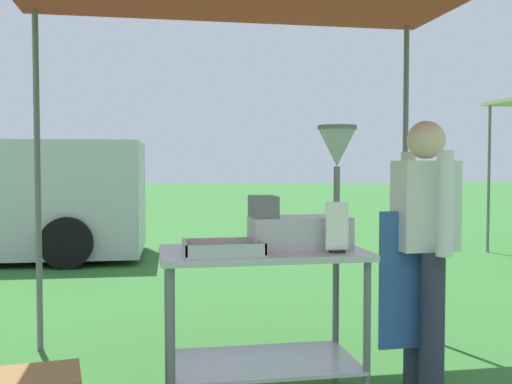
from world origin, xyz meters
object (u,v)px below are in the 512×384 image
object	(u,v)px
menu_sign	(337,231)
vendor	(424,243)
donut_tray	(223,250)
donut_cart	(262,293)
donut_fryer	(306,208)

from	to	relation	value
menu_sign	vendor	distance (m)	0.60
donut_tray	menu_sign	bearing A→B (deg)	-4.38
menu_sign	donut_cart	bearing A→B (deg)	153.33
donut_cart	donut_fryer	world-z (taller)	donut_fryer
donut_tray	menu_sign	size ratio (longest dim) A/B	1.54
donut_fryer	menu_sign	bearing A→B (deg)	-61.56
menu_sign	vendor	bearing A→B (deg)	15.06
donut_fryer	menu_sign	xyz separation A→B (m)	(0.12, -0.21, -0.11)
donut_tray	donut_fryer	distance (m)	0.56
donut_cart	donut_tray	world-z (taller)	donut_tray
donut_tray	vendor	world-z (taller)	vendor
vendor	donut_cart	bearing A→B (deg)	178.01
donut_cart	donut_fryer	distance (m)	0.54
donut_tray	vendor	size ratio (longest dim) A/B	0.26
vendor	menu_sign	bearing A→B (deg)	-164.94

